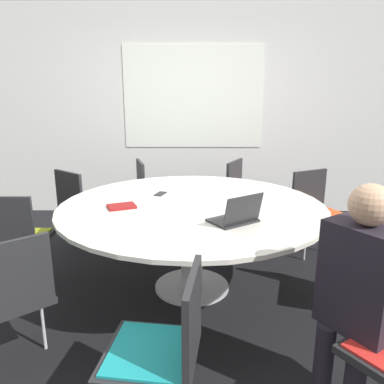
% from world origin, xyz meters
% --- Properties ---
extents(ground_plane, '(16.00, 16.00, 0.00)m').
position_xyz_m(ground_plane, '(0.00, 0.00, 0.00)').
color(ground_plane, black).
extents(wall_back, '(8.00, 0.07, 2.70)m').
position_xyz_m(wall_back, '(0.00, 2.18, 1.35)').
color(wall_back, silver).
rests_on(wall_back, ground_plane).
extents(conference_table, '(2.12, 2.12, 0.74)m').
position_xyz_m(conference_table, '(0.00, 0.00, 0.64)').
color(conference_table, '#B7B7BC').
rests_on(conference_table, ground_plane).
extents(chair_1, '(0.54, 0.52, 0.85)m').
position_xyz_m(chair_1, '(1.38, -0.32, 0.51)').
color(chair_1, '#262628').
rests_on(chair_1, ground_plane).
extents(chair_2, '(0.58, 0.57, 0.85)m').
position_xyz_m(chair_2, '(1.24, 0.69, 0.51)').
color(chair_2, '#262628').
rests_on(chair_2, ground_plane).
extents(chair_3, '(0.58, 0.58, 0.85)m').
position_xyz_m(chair_3, '(0.59, 1.29, 0.51)').
color(chair_3, '#262628').
rests_on(chair_3, ground_plane).
extents(chair_4, '(0.53, 0.54, 0.85)m').
position_xyz_m(chair_4, '(-0.48, 1.33, 0.51)').
color(chair_4, '#262628').
rests_on(chair_4, ground_plane).
extents(chair_5, '(0.61, 0.60, 0.85)m').
position_xyz_m(chair_5, '(-1.16, 0.82, 0.51)').
color(chair_5, '#262628').
rests_on(chair_5, ground_plane).
extents(chair_6, '(0.44, 0.42, 0.85)m').
position_xyz_m(chair_6, '(-1.42, -0.07, 0.51)').
color(chair_6, '#262628').
rests_on(chair_6, ground_plane).
extents(chair_7, '(0.61, 0.60, 0.85)m').
position_xyz_m(chair_7, '(-1.04, -0.97, 0.51)').
color(chair_7, '#262628').
rests_on(chair_7, ground_plane).
extents(chair_8, '(0.47, 0.49, 0.85)m').
position_xyz_m(chair_8, '(-0.11, -1.41, 0.51)').
color(chair_8, '#262628').
rests_on(chair_8, ground_plane).
extents(person_0, '(0.38, 0.42, 1.20)m').
position_xyz_m(person_0, '(0.82, -1.23, 0.70)').
color(person_0, '#231E28').
rests_on(person_0, ground_plane).
extents(laptop, '(0.39, 0.38, 0.21)m').
position_xyz_m(laptop, '(0.31, -0.45, 0.79)').
color(laptop, '#232326').
rests_on(laptop, conference_table).
extents(spiral_notebook, '(0.25, 0.22, 0.02)m').
position_xyz_m(spiral_notebook, '(-0.55, -0.10, 0.75)').
color(spiral_notebook, maroon).
rests_on(spiral_notebook, conference_table).
extents(cell_phone, '(0.11, 0.15, 0.01)m').
position_xyz_m(cell_phone, '(-0.28, 0.30, 0.74)').
color(cell_phone, black).
rests_on(cell_phone, conference_table).
extents(handbag, '(0.36, 0.16, 0.28)m').
position_xyz_m(handbag, '(1.10, 1.00, 0.14)').
color(handbag, '#661E56').
rests_on(handbag, ground_plane).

